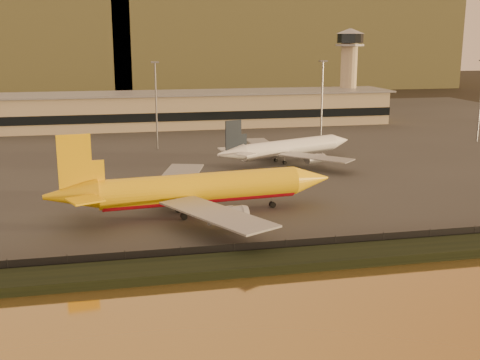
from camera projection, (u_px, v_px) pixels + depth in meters
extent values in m
plane|color=black|center=(253.00, 230.00, 103.51)|extent=(900.00, 900.00, 0.00)
cube|color=black|center=(280.00, 261.00, 87.17)|extent=(320.00, 7.00, 1.40)
cube|color=#2D2D2D|center=(185.00, 140.00, 193.84)|extent=(320.00, 220.00, 0.20)
cube|color=black|center=(273.00, 248.00, 90.84)|extent=(300.00, 0.05, 2.20)
cube|color=tan|center=(175.00, 110.00, 220.96)|extent=(160.00, 22.00, 12.00)
cube|color=black|center=(178.00, 117.00, 210.54)|extent=(160.00, 0.60, 3.00)
cube|color=gray|center=(174.00, 93.00, 219.50)|extent=(164.00, 24.00, 0.60)
cylinder|color=tan|center=(348.00, 82.00, 238.91)|extent=(6.40, 6.40, 30.00)
cylinder|color=black|center=(350.00, 38.00, 235.04)|extent=(10.40, 10.40, 3.50)
cone|color=gray|center=(350.00, 31.00, 234.40)|extent=(11.20, 11.20, 2.00)
cylinder|color=gray|center=(350.00, 45.00, 235.63)|extent=(11.20, 11.20, 0.80)
cylinder|color=slate|center=(156.00, 107.00, 174.61)|extent=(0.50, 0.50, 25.00)
cube|color=slate|center=(155.00, 62.00, 171.67)|extent=(2.20, 2.20, 0.40)
cylinder|color=slate|center=(322.00, 104.00, 182.94)|extent=(0.50, 0.50, 25.00)
cube|color=slate|center=(323.00, 61.00, 180.00)|extent=(2.20, 2.20, 0.40)
cylinder|color=slate|center=(480.00, 102.00, 187.47)|extent=(0.50, 0.50, 25.00)
cube|color=brown|center=(266.00, 34.00, 437.20)|extent=(220.00, 160.00, 70.00)
cylinder|color=yellow|center=(201.00, 187.00, 111.04)|extent=(37.55, 9.10, 5.37)
cylinder|color=#B70A16|center=(201.00, 192.00, 111.26)|extent=(36.40, 7.82, 4.19)
cone|color=yellow|center=(311.00, 179.00, 117.70)|extent=(7.74, 6.08, 5.37)
cone|color=yellow|center=(71.00, 195.00, 103.98)|extent=(9.79, 6.28, 5.37)
cube|color=yellow|center=(75.00, 161.00, 102.92)|extent=(5.70, 1.00, 9.40)
cube|color=yellow|center=(81.00, 185.00, 109.48)|extent=(6.13, 6.08, 0.32)
cube|color=yellow|center=(85.00, 200.00, 99.53)|extent=(6.79, 6.75, 0.32)
cube|color=gray|center=(179.00, 176.00, 124.19)|extent=(13.43, 24.34, 0.32)
cylinder|color=gray|center=(195.00, 186.00, 122.08)|extent=(6.47, 3.57, 2.96)
cube|color=gray|center=(217.00, 214.00, 97.70)|extent=(17.24, 23.94, 0.32)
cylinder|color=gray|center=(226.00, 215.00, 102.05)|extent=(6.47, 3.57, 2.96)
cylinder|color=black|center=(272.00, 205.00, 116.34)|extent=(1.27, 1.05, 1.18)
cylinder|color=slate|center=(272.00, 201.00, 116.20)|extent=(0.21, 0.21, 2.42)
cylinder|color=black|center=(184.00, 216.00, 108.68)|extent=(1.27, 1.05, 1.18)
cylinder|color=slate|center=(184.00, 213.00, 108.54)|extent=(0.21, 0.21, 2.42)
cylinder|color=black|center=(178.00, 209.00, 113.16)|extent=(1.27, 1.05, 1.18)
cylinder|color=slate|center=(178.00, 206.00, 113.02)|extent=(0.21, 0.21, 2.42)
cylinder|color=white|center=(290.00, 147.00, 158.41)|extent=(29.19, 14.87, 4.14)
cylinder|color=gray|center=(290.00, 150.00, 158.58)|extent=(28.08, 13.72, 3.23)
cone|color=white|center=(340.00, 141.00, 168.06)|extent=(6.91, 5.99, 4.14)
cone|color=white|center=(231.00, 153.00, 148.24)|extent=(8.45, 6.60, 4.14)
cube|color=black|center=(233.00, 135.00, 147.64)|extent=(4.35, 1.99, 7.24)
cube|color=white|center=(227.00, 149.00, 152.41)|extent=(4.38, 4.19, 0.25)
cube|color=white|center=(246.00, 154.00, 145.73)|extent=(5.69, 5.66, 0.25)
cube|color=gray|center=(262.00, 144.00, 167.31)|extent=(5.87, 18.64, 0.25)
cylinder|color=gray|center=(274.00, 149.00, 166.44)|extent=(5.45, 3.95, 2.27)
cube|color=gray|center=(316.00, 157.00, 148.94)|extent=(17.05, 17.45, 0.25)
cylinder|color=gray|center=(314.00, 159.00, 152.58)|extent=(5.45, 3.95, 2.27)
cylinder|color=black|center=(322.00, 155.00, 165.38)|extent=(1.11, 1.01, 0.91)
cylinder|color=slate|center=(322.00, 154.00, 165.27)|extent=(0.22, 0.22, 1.86)
cylinder|color=black|center=(285.00, 163.00, 156.03)|extent=(1.11, 1.01, 0.91)
cylinder|color=slate|center=(285.00, 161.00, 155.92)|extent=(0.22, 0.22, 1.86)
cylinder|color=black|center=(276.00, 160.00, 159.03)|extent=(1.11, 1.01, 0.91)
cylinder|color=slate|center=(276.00, 158.00, 158.92)|extent=(0.22, 0.22, 1.86)
cube|color=yellow|center=(298.00, 180.00, 135.13)|extent=(4.39, 2.03, 1.96)
cube|color=white|center=(142.00, 189.00, 126.47)|extent=(4.68, 3.51, 1.92)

